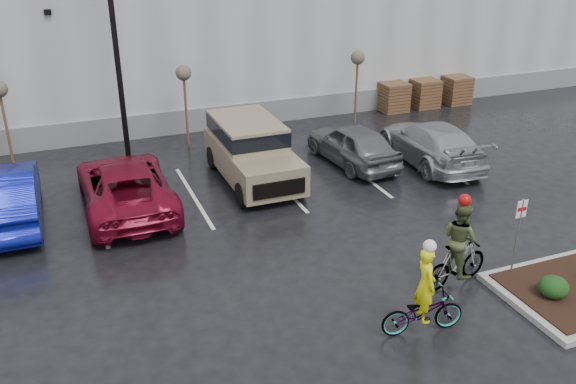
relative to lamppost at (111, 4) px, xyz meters
name	(u,v)px	position (x,y,z in m)	size (l,w,h in m)	color
ground	(382,315)	(4.00, -12.00, -5.69)	(120.00, 120.00, 0.00)	black
warehouse	(172,17)	(4.00, 9.99, -2.04)	(60.50, 15.50, 7.20)	#A4A6A9
lamppost	(111,4)	(0.00, 0.00, 0.00)	(0.50, 1.00, 9.22)	black
sapling_west	(0,94)	(-4.00, 1.00, -2.96)	(0.60, 0.60, 3.20)	#4A2C1D
sapling_mid	(184,77)	(2.50, 1.00, -2.96)	(0.60, 0.60, 3.20)	#4A2C1D
sapling_east	(358,62)	(10.00, 1.00, -2.96)	(0.60, 0.60, 3.20)	#4A2C1D
pallet_stack_a	(393,97)	(12.50, 2.00, -5.01)	(1.20, 1.20, 1.35)	#4A2C1D
pallet_stack_b	(424,93)	(14.20, 2.00, -5.01)	(1.20, 1.20, 1.35)	#4A2C1D
pallet_stack_c	(456,90)	(16.00, 2.00, -5.01)	(1.20, 1.20, 1.35)	#4A2C1D
shrub_a	(554,287)	(8.00, -13.00, -5.27)	(0.70, 0.70, 0.52)	#173412
fire_lane_sign	(518,229)	(7.80, -11.80, -4.28)	(0.30, 0.05, 2.20)	gray
car_blue	(6,196)	(-4.03, -3.72, -4.83)	(1.80, 5.17, 1.70)	#0D1592
car_red	(125,185)	(-0.63, -4.11, -4.90)	(2.61, 5.67, 1.57)	maroon
suv_tan	(253,153)	(3.74, -3.51, -4.66)	(2.20, 5.10, 2.06)	gray
car_grey	(353,144)	(7.67, -3.28, -4.93)	(1.79, 4.45, 1.52)	slate
car_far_silver	(431,143)	(10.41, -4.22, -4.91)	(2.16, 5.31, 1.54)	#ACADB4
cyclist_hivis	(423,304)	(4.49, -12.82, -4.97)	(1.96, 0.92, 2.29)	#3F3F44
cyclist_olive	(458,253)	(6.31, -11.51, -4.80)	(1.96, 0.98, 2.46)	#3F3F44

